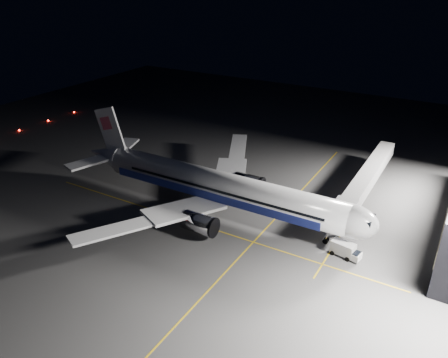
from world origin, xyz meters
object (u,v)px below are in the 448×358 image
at_px(baggage_tug, 250,180).
at_px(safety_cone_b, 269,188).
at_px(safety_cone_a, 252,207).
at_px(jet_bridge, 366,179).
at_px(service_truck, 346,250).
at_px(airliner, 215,186).
at_px(safety_cone_c, 247,206).

xyz_separation_m(baggage_tug, safety_cone_b, (4.57, -0.29, -0.54)).
bearing_deg(safety_cone_b, safety_cone_a, -85.53).
xyz_separation_m(jet_bridge, service_truck, (2.37, -20.29, -3.27)).
bearing_deg(safety_cone_a, airliner, -144.80).
relative_size(jet_bridge, baggage_tug, 12.20).
xyz_separation_m(service_truck, safety_cone_a, (-19.78, 6.23, -1.00)).
height_order(service_truck, baggage_tug, service_truck).
distance_m(baggage_tug, safety_cone_b, 4.61).
xyz_separation_m(airliner, safety_cone_c, (4.62, 4.00, -4.84)).
height_order(safety_cone_a, safety_cone_c, safety_cone_c).
xyz_separation_m(service_truck, safety_cone_b, (-20.47, 15.15, -1.02)).
height_order(airliner, safety_cone_a, airliner).
distance_m(service_truck, safety_cone_c, 21.76).
bearing_deg(safety_cone_c, baggage_tug, 114.59).
bearing_deg(service_truck, safety_cone_b, 153.49).
bearing_deg(service_truck, safety_cone_c, 173.34).
bearing_deg(safety_cone_b, baggage_tug, 176.38).
bearing_deg(service_truck, safety_cone_a, 172.51).
distance_m(safety_cone_b, safety_cone_c, 8.93).
bearing_deg(jet_bridge, safety_cone_c, -142.71).
xyz_separation_m(airliner, baggage_tug, (0.40, 13.21, -4.34)).
distance_m(jet_bridge, baggage_tug, 23.49).
xyz_separation_m(baggage_tug, safety_cone_a, (5.27, -9.21, -0.52)).
height_order(jet_bridge, safety_cone_b, jet_bridge).
distance_m(baggage_tug, safety_cone_c, 10.15).
xyz_separation_m(airliner, service_truck, (25.45, -2.23, -3.86)).
bearing_deg(airliner, safety_cone_c, 40.89).
xyz_separation_m(safety_cone_b, safety_cone_c, (-0.35, -8.92, 0.04)).
bearing_deg(safety_cone_b, jet_bridge, 15.82).
distance_m(airliner, baggage_tug, 13.91).
xyz_separation_m(jet_bridge, safety_cone_b, (-18.10, -5.13, -4.30)).
xyz_separation_m(baggage_tug, safety_cone_c, (4.22, -9.21, -0.50)).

